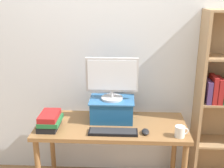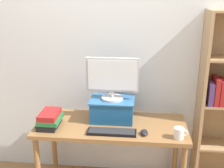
# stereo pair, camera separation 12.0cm
# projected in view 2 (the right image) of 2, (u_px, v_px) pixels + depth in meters

# --- Properties ---
(back_wall) EXTENTS (7.00, 0.08, 2.60)m
(back_wall) POSITION_uv_depth(u_px,v_px,m) (115.00, 54.00, 2.78)
(back_wall) COLOR silver
(back_wall) RESTS_ON ground_plane
(desk) EXTENTS (1.38, 0.59, 0.73)m
(desk) POSITION_uv_depth(u_px,v_px,m) (111.00, 133.00, 2.61)
(desk) COLOR olive
(desk) RESTS_ON ground_plane
(riser_box) EXTENTS (0.41, 0.30, 0.21)m
(riser_box) POSITION_uv_depth(u_px,v_px,m) (113.00, 109.00, 2.65)
(riser_box) COLOR #195189
(riser_box) RESTS_ON desk
(computer_monitor) EXTENTS (0.48, 0.20, 0.39)m
(computer_monitor) POSITION_uv_depth(u_px,v_px,m) (113.00, 78.00, 2.55)
(computer_monitor) COLOR #B7B7BA
(computer_monitor) RESTS_ON riser_box
(keyboard) EXTENTS (0.42, 0.13, 0.02)m
(keyboard) POSITION_uv_depth(u_px,v_px,m) (112.00, 132.00, 2.41)
(keyboard) COLOR black
(keyboard) RESTS_ON desk
(computer_mouse) EXTENTS (0.06, 0.10, 0.04)m
(computer_mouse) POSITION_uv_depth(u_px,v_px,m) (144.00, 132.00, 2.39)
(computer_mouse) COLOR black
(computer_mouse) RESTS_ON desk
(book_stack) EXTENTS (0.19, 0.26, 0.14)m
(book_stack) POSITION_uv_depth(u_px,v_px,m) (50.00, 119.00, 2.52)
(book_stack) COLOR black
(book_stack) RESTS_ON desk
(coffee_mug) EXTENTS (0.11, 0.08, 0.09)m
(coffee_mug) POSITION_uv_depth(u_px,v_px,m) (179.00, 133.00, 2.32)
(coffee_mug) COLOR white
(coffee_mug) RESTS_ON desk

